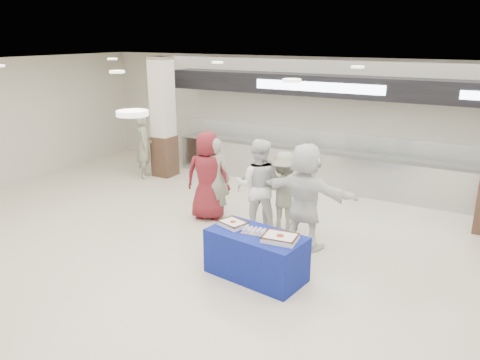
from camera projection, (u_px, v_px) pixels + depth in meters
The scene contains 14 objects.
ground at pixel (201, 274), 7.63m from camera, with size 14.00×14.00×0.00m, color beige.
serving_line at pixel (320, 141), 11.78m from camera, with size 8.70×0.85×2.80m.
column_left at pixel (163, 120), 12.55m from camera, with size 0.55×0.55×3.20m.
display_table at pixel (256, 255), 7.44m from camera, with size 1.55×0.78×0.75m, color navy.
sheet_cake_left at pixel (233, 223), 7.61m from camera, with size 0.51×0.45×0.09m.
sheet_cake_right at pixel (280, 238), 7.06m from camera, with size 0.54×0.44×0.10m.
cupcake_tray at pixel (254, 231), 7.36m from camera, with size 0.40×0.32×0.06m.
civilian_maroon at pixel (208, 176), 9.69m from camera, with size 0.91×0.60×1.87m, color maroon.
soldier_a at pixel (215, 179), 9.72m from camera, with size 0.64×0.42×1.74m, color gray.
chef_tall at pixel (258, 185), 9.10m from camera, with size 0.90×0.70×1.85m, color white.
chef_short at pixel (261, 190), 9.12m from camera, with size 0.97×0.40×1.65m, color white.
soldier_b at pixel (284, 192), 9.07m from camera, with size 1.04×0.60×1.61m, color gray.
civilian_white at pixel (305, 196), 8.33m from camera, with size 1.81×0.58×1.96m, color white.
soldier_bg at pixel (144, 146), 12.56m from camera, with size 0.64×0.42×1.74m, color gray.
Camera 1 is at (3.91, -5.64, 3.73)m, focal length 35.00 mm.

